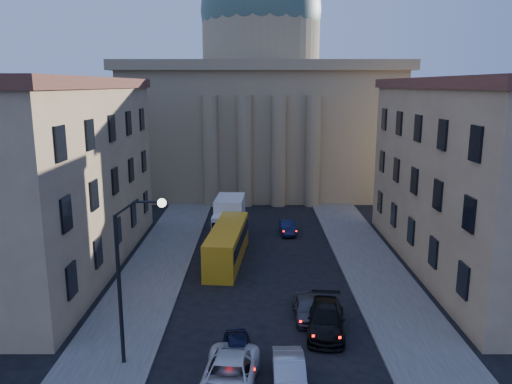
{
  "coord_description": "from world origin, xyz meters",
  "views": [
    {
      "loc": [
        -0.66,
        -15.34,
        14.16
      ],
      "look_at": [
        -0.67,
        16.6,
        7.29
      ],
      "focal_mm": 35.0,
      "sensor_mm": 36.0,
      "label": 1
    }
  ],
  "objects_px": {
    "car_left_near": "(238,351)",
    "box_truck": "(229,219)",
    "car_right_near": "(289,374)",
    "city_bus": "(227,243)",
    "street_lamp": "(129,268)"
  },
  "relations": [
    {
      "from": "car_left_near",
      "to": "car_right_near",
      "type": "height_order",
      "value": "car_right_near"
    },
    {
      "from": "car_left_near",
      "to": "box_truck",
      "type": "xyz_separation_m",
      "value": [
        -1.64,
        22.22,
        1.06
      ]
    },
    {
      "from": "street_lamp",
      "to": "city_bus",
      "type": "relative_size",
      "value": 0.85
    },
    {
      "from": "car_left_near",
      "to": "box_truck",
      "type": "relative_size",
      "value": 0.57
    },
    {
      "from": "city_bus",
      "to": "box_truck",
      "type": "relative_size",
      "value": 1.56
    },
    {
      "from": "car_right_near",
      "to": "box_truck",
      "type": "xyz_separation_m",
      "value": [
        -4.15,
        24.51,
        0.99
      ]
    },
    {
      "from": "car_left_near",
      "to": "city_bus",
      "type": "relative_size",
      "value": 0.37
    },
    {
      "from": "city_bus",
      "to": "box_truck",
      "type": "height_order",
      "value": "box_truck"
    },
    {
      "from": "car_right_near",
      "to": "city_bus",
      "type": "bearing_deg",
      "value": 102.34
    },
    {
      "from": "street_lamp",
      "to": "car_right_near",
      "type": "height_order",
      "value": "street_lamp"
    },
    {
      "from": "street_lamp",
      "to": "car_right_near",
      "type": "xyz_separation_m",
      "value": [
        7.88,
        -2.05,
        -4.57
      ]
    },
    {
      "from": "car_right_near",
      "to": "box_truck",
      "type": "relative_size",
      "value": 0.65
    },
    {
      "from": "car_right_near",
      "to": "city_bus",
      "type": "height_order",
      "value": "city_bus"
    },
    {
      "from": "street_lamp",
      "to": "car_left_near",
      "type": "xyz_separation_m",
      "value": [
        5.38,
        0.25,
        -4.64
      ]
    },
    {
      "from": "car_right_near",
      "to": "street_lamp",
      "type": "bearing_deg",
      "value": 165.18
    }
  ]
}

